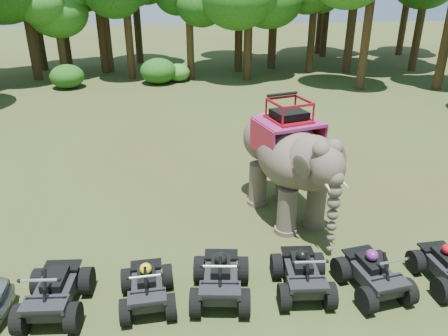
{
  "coord_description": "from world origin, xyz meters",
  "views": [
    {
      "loc": [
        -1.32,
        -9.87,
        6.96
      ],
      "look_at": [
        0.0,
        1.2,
        1.9
      ],
      "focal_mm": 35.0,
      "sensor_mm": 36.0,
      "label": 1
    }
  ],
  "objects_px": {
    "atv_1": "(147,282)",
    "atv_0": "(53,286)",
    "atv_2": "(221,273)",
    "elephant": "(288,159)",
    "atv_3": "(303,268)",
    "atv_4": "(374,269)"
  },
  "relations": [
    {
      "from": "atv_0",
      "to": "atv_4",
      "type": "distance_m",
      "value": 7.25
    },
    {
      "from": "atv_0",
      "to": "atv_3",
      "type": "distance_m",
      "value": 5.59
    },
    {
      "from": "atv_1",
      "to": "atv_2",
      "type": "xyz_separation_m",
      "value": [
        1.67,
        0.04,
        0.06
      ]
    },
    {
      "from": "elephant",
      "to": "atv_2",
      "type": "relative_size",
      "value": 2.45
    },
    {
      "from": "atv_3",
      "to": "atv_4",
      "type": "distance_m",
      "value": 1.66
    },
    {
      "from": "atv_1",
      "to": "atv_0",
      "type": "bearing_deg",
      "value": 176.42
    },
    {
      "from": "atv_0",
      "to": "atv_1",
      "type": "distance_m",
      "value": 2.01
    },
    {
      "from": "elephant",
      "to": "atv_1",
      "type": "height_order",
      "value": "elephant"
    },
    {
      "from": "atv_1",
      "to": "atv_3",
      "type": "bearing_deg",
      "value": -3.22
    },
    {
      "from": "elephant",
      "to": "atv_4",
      "type": "bearing_deg",
      "value": -88.84
    },
    {
      "from": "atv_3",
      "to": "atv_4",
      "type": "relative_size",
      "value": 1.0
    },
    {
      "from": "atv_3",
      "to": "atv_4",
      "type": "height_order",
      "value": "same"
    },
    {
      "from": "atv_1",
      "to": "elephant",
      "type": "bearing_deg",
      "value": 38.03
    },
    {
      "from": "atv_3",
      "to": "atv_4",
      "type": "bearing_deg",
      "value": -2.66
    },
    {
      "from": "elephant",
      "to": "atv_2",
      "type": "xyz_separation_m",
      "value": [
        -2.41,
        -3.55,
        -1.19
      ]
    },
    {
      "from": "atv_4",
      "to": "elephant",
      "type": "bearing_deg",
      "value": 97.8
    },
    {
      "from": "elephant",
      "to": "atv_4",
      "type": "relative_size",
      "value": 2.54
    },
    {
      "from": "atv_0",
      "to": "atv_2",
      "type": "xyz_separation_m",
      "value": [
        3.68,
        0.04,
        -0.01
      ]
    },
    {
      "from": "atv_2",
      "to": "atv_3",
      "type": "height_order",
      "value": "atv_2"
    },
    {
      "from": "atv_1",
      "to": "atv_4",
      "type": "height_order",
      "value": "atv_4"
    },
    {
      "from": "atv_4",
      "to": "atv_2",
      "type": "bearing_deg",
      "value": 167.05
    },
    {
      "from": "atv_3",
      "to": "atv_2",
      "type": "bearing_deg",
      "value": -176.71
    }
  ]
}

